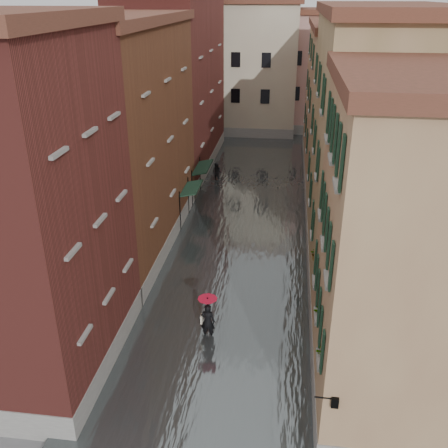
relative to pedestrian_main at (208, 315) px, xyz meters
The scene contains 16 objects.
ground 1.33m from the pedestrian_main, 30.85° to the right, with size 120.00×120.00×0.00m, color #525154.
floodwater 12.76m from the pedestrian_main, 87.75° to the left, with size 10.00×60.00×0.20m, color #495051.
building_left_near 8.70m from the pedestrian_main, 160.53° to the right, with size 6.00×8.00×13.00m, color maroon.
building_left_mid 11.98m from the pedestrian_main, 126.76° to the left, with size 6.00×14.00×12.50m, color brown.
building_left_far 25.25m from the pedestrian_main, 105.34° to the left, with size 6.00×16.00×14.00m, color maroon.
building_right_near 9.07m from the pedestrian_main, 17.04° to the right, with size 6.00×8.00×11.50m, color #966E4D.
building_right_mid 12.65m from the pedestrian_main, 49.24° to the left, with size 6.00×14.00×13.00m, color tan.
building_right_far 25.27m from the pedestrian_main, 72.44° to the left, with size 6.00×16.00×11.50m, color #966E4D.
building_end_cream 38.16m from the pedestrian_main, 93.79° to the left, with size 12.00×9.00×13.00m, color beige.
building_end_pink 40.52m from the pedestrian_main, 80.70° to the left, with size 10.00×9.00×12.00m, color tan.
awning_near 12.20m from the pedestrian_main, 104.27° to the left, with size 1.09×2.75×2.80m.
awning_far 16.36m from the pedestrian_main, 100.54° to the left, with size 1.09×3.26×2.80m.
wall_lantern 8.14m from the pedestrian_main, 52.52° to the right, with size 0.71×0.22×0.35m.
window_planters 5.35m from the pedestrian_main, 16.48° to the right, with size 0.59×7.77×0.84m.
pedestrian_main is the anchor object (origin of this frame).
pedestrian_far 20.23m from the pedestrian_main, 97.16° to the left, with size 0.77×0.60×1.58m, color black.
Camera 1 is at (2.57, -17.46, 13.94)m, focal length 40.00 mm.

